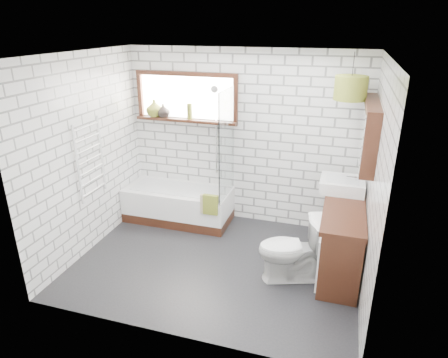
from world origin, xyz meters
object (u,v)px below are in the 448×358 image
(bathtub, at_px, (178,204))
(vanity, at_px, (342,237))
(toilet, at_px, (292,249))
(pendant, at_px, (351,88))
(basin, at_px, (342,185))

(bathtub, distance_m, vanity, 2.46)
(toilet, relative_size, pendant, 2.08)
(bathtub, bearing_deg, pendant, -3.05)
(bathtub, xyz_separation_m, basin, (2.31, -0.16, 0.66))
(vanity, xyz_separation_m, toilet, (-0.53, -0.40, -0.03))
(pendant, bearing_deg, bathtub, 176.95)
(basin, xyz_separation_m, pendant, (-0.03, 0.04, 1.19))
(bathtub, height_order, pendant, pendant)
(toilet, bearing_deg, vanity, 107.74)
(basin, relative_size, toilet, 0.69)
(bathtub, bearing_deg, vanity, -14.41)
(bathtub, relative_size, basin, 2.92)
(basin, bearing_deg, vanity, -82.39)
(pendant, bearing_deg, basin, -51.75)
(bathtub, height_order, vanity, vanity)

